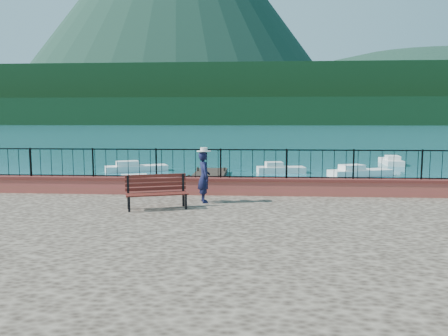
# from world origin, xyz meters

# --- Properties ---
(ground) EXTENTS (2000.00, 2000.00, 0.00)m
(ground) POSITION_xyz_m (0.00, 0.00, 0.00)
(ground) COLOR #19596B
(ground) RESTS_ON ground
(parapet) EXTENTS (28.00, 0.46, 0.58)m
(parapet) POSITION_xyz_m (0.00, 3.70, 1.49)
(parapet) COLOR #AA3D3D
(parapet) RESTS_ON promenade
(railing) EXTENTS (27.00, 0.05, 0.95)m
(railing) POSITION_xyz_m (0.00, 3.70, 2.25)
(railing) COLOR black
(railing) RESTS_ON parapet
(dock) EXTENTS (2.00, 16.00, 0.30)m
(dock) POSITION_xyz_m (-2.00, 12.00, 0.15)
(dock) COLOR #2D231C
(dock) RESTS_ON ground
(far_forest) EXTENTS (900.00, 60.00, 18.00)m
(far_forest) POSITION_xyz_m (0.00, 300.00, 9.00)
(far_forest) COLOR black
(far_forest) RESTS_ON ground
(foothills) EXTENTS (900.00, 120.00, 44.00)m
(foothills) POSITION_xyz_m (0.00, 360.00, 22.00)
(foothills) COLOR black
(foothills) RESTS_ON ground
(volcano) EXTENTS (560.00, 560.00, 380.00)m
(volcano) POSITION_xyz_m (-120.00, 700.00, 190.00)
(volcano) COLOR #142D23
(volcano) RESTS_ON ground
(companion_hill) EXTENTS (448.00, 384.00, 180.00)m
(companion_hill) POSITION_xyz_m (220.00, 560.00, 0.00)
(companion_hill) COLOR #142D23
(companion_hill) RESTS_ON ground
(park_bench) EXTENTS (1.83, 1.10, 0.97)m
(park_bench) POSITION_xyz_m (-1.94, 1.22, 1.49)
(park_bench) COLOR black
(park_bench) RESTS_ON promenade
(person) EXTENTS (0.54, 0.66, 1.57)m
(person) POSITION_xyz_m (-0.71, 2.31, 1.98)
(person) COLOR #111333
(person) RESTS_ON promenade
(hat) EXTENTS (0.44, 0.44, 0.12)m
(hat) POSITION_xyz_m (-0.71, 2.31, 2.83)
(hat) COLOR silver
(hat) RESTS_ON person
(boat_0) EXTENTS (4.14, 2.45, 0.80)m
(boat_0) POSITION_xyz_m (-5.03, 12.24, 0.40)
(boat_0) COLOR silver
(boat_0) RESTS_ON ground
(boat_1) EXTENTS (4.10, 1.65, 0.80)m
(boat_1) POSITION_xyz_m (6.50, 10.46, 0.40)
(boat_1) COLOR silver
(boat_1) RESTS_ON ground
(boat_2) EXTENTS (4.42, 2.67, 0.80)m
(boat_2) POSITION_xyz_m (7.91, 18.38, 0.40)
(boat_2) COLOR silver
(boat_2) RESTS_ON ground
(boat_3) EXTENTS (4.52, 2.94, 0.80)m
(boat_3) POSITION_xyz_m (-7.59, 20.02, 0.40)
(boat_3) COLOR silver
(boat_3) RESTS_ON ground
(boat_4) EXTENTS (3.44, 1.71, 0.80)m
(boat_4) POSITION_xyz_m (2.77, 19.81, 0.40)
(boat_4) COLOR silver
(boat_4) RESTS_ON ground
(boat_5) EXTENTS (1.66, 4.18, 0.80)m
(boat_5) POSITION_xyz_m (12.37, 26.40, 0.40)
(boat_5) COLOR silver
(boat_5) RESTS_ON ground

